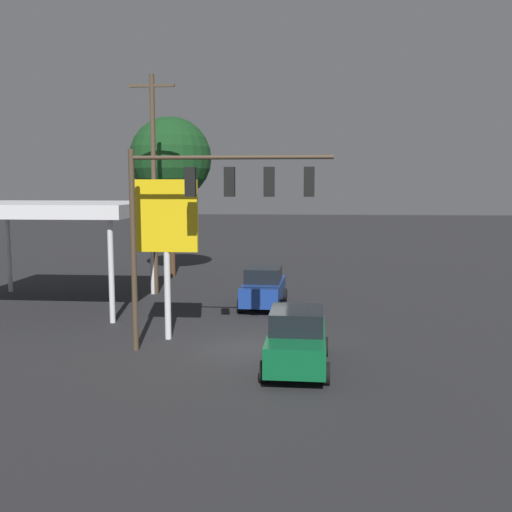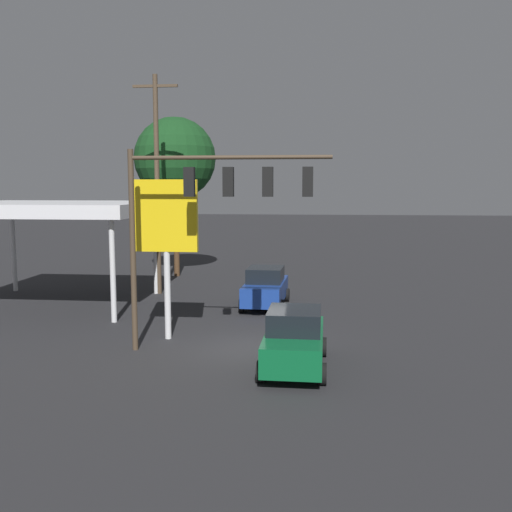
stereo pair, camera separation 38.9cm
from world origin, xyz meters
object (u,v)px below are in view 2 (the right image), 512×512
Objects in this scene: utility_pole at (157,181)px; street_tree at (175,159)px; sedan_far at (265,287)px; traffic_signal_assembly at (210,200)px; price_sign at (166,224)px; sedan_waiting at (294,339)px.

utility_pole reaches higher than street_tree.
sedan_far is (-6.06, 2.87, -5.16)m from utility_pole.
sedan_far is at bearing 126.12° from street_tree.
sedan_far is 12.94m from street_tree.
traffic_signal_assembly is 1.17× the size of price_sign.
traffic_signal_assembly is at bearing 107.57° from street_tree.
price_sign is at bearing 102.38° from street_tree.
utility_pole is 15.37m from sedan_waiting.
utility_pole is 2.62× the size of sedan_waiting.
utility_pole is at bearing -72.63° from price_sign.
utility_pole is 8.46m from sedan_far.
utility_pole is 1.14× the size of street_tree.
sedan_waiting is (-1.71, 9.35, 0.00)m from sedan_far.
traffic_signal_assembly is 5.53m from sedan_waiting.
sedan_waiting is 21.17m from street_tree.
traffic_signal_assembly is at bearing 114.30° from utility_pole.
street_tree is at bearing -85.34° from utility_pole.
price_sign is (-2.83, 9.06, -1.70)m from utility_pole.
street_tree is at bearing -72.43° from traffic_signal_assembly.
street_tree is (3.33, -15.18, 3.16)m from price_sign.
traffic_signal_assembly reaches higher than price_sign.
price_sign is 0.59× the size of street_tree.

